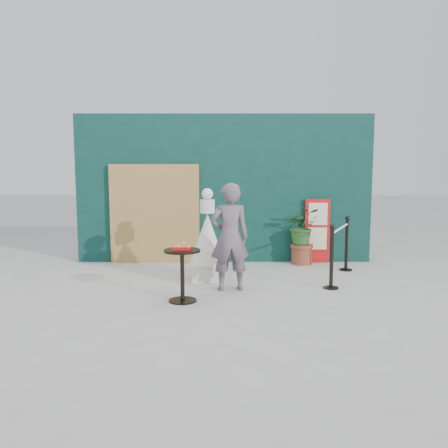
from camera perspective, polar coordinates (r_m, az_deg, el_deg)
ground at (r=6.12m, az=0.01°, el=-10.67°), size 60.00×60.00×0.00m
back_wall at (r=9.00m, az=-0.02°, el=4.62°), size 6.00×0.30×3.00m
bamboo_fence at (r=8.93m, az=-9.04°, el=1.30°), size 1.80×0.08×2.00m
woman at (r=6.76m, az=0.74°, el=-1.72°), size 0.67×0.49×1.68m
menu_board at (r=9.08m, az=12.07°, el=-0.90°), size 0.50×0.07×1.30m
statue at (r=7.46m, az=-2.16°, el=-2.45°), size 0.61×0.61×1.57m
cafe_table at (r=6.24m, az=-5.47°, el=-5.62°), size 0.52×0.52×0.75m
food_basket at (r=6.19m, az=-5.48°, el=-3.00°), size 0.26×0.19×0.11m
planter at (r=8.87m, az=10.15°, el=-0.96°), size 0.67×0.58×1.14m
stanchion_barrier at (r=7.80m, az=14.88°, el=-3.36°), size 0.84×1.54×1.03m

